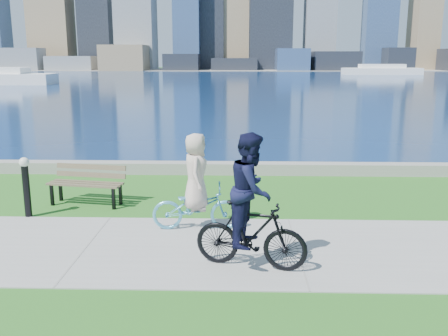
% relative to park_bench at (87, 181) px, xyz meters
% --- Properties ---
extents(ground, '(320.00, 320.00, 0.00)m').
position_rel_park_bench_xyz_m(ground, '(0.82, -2.88, -0.58)').
color(ground, '#205D18').
rests_on(ground, ground).
extents(concrete_path, '(80.00, 3.50, 0.02)m').
position_rel_park_bench_xyz_m(concrete_path, '(0.82, -2.88, -0.57)').
color(concrete_path, gray).
rests_on(concrete_path, ground).
extents(seawall, '(90.00, 0.50, 0.35)m').
position_rel_park_bench_xyz_m(seawall, '(0.82, 3.32, -0.41)').
color(seawall, gray).
rests_on(seawall, ground).
extents(bay_water, '(320.00, 131.00, 0.01)m').
position_rel_park_bench_xyz_m(bay_water, '(0.82, 69.12, -0.58)').
color(bay_water, navy).
rests_on(bay_water, ground).
extents(far_shore, '(320.00, 30.00, 0.12)m').
position_rel_park_bench_xyz_m(far_shore, '(0.82, 127.12, -0.52)').
color(far_shore, gray).
rests_on(far_shore, ground).
extents(ferry_far, '(15.16, 4.33, 2.06)m').
position_rel_park_bench_xyz_m(ferry_far, '(31.87, 90.01, 0.27)').
color(ferry_far, white).
rests_on(ferry_far, ground).
extents(park_bench, '(1.92, 0.93, 0.95)m').
position_rel_park_bench_xyz_m(park_bench, '(0.00, 0.00, 0.00)').
color(park_bench, black).
rests_on(park_bench, ground).
extents(bollard_lamp, '(0.22, 0.22, 1.38)m').
position_rel_park_bench_xyz_m(bollard_lamp, '(-1.05, -1.08, 0.21)').
color(bollard_lamp, black).
rests_on(bollard_lamp, ground).
extents(cyclist_woman, '(0.75, 1.87, 2.03)m').
position_rel_park_bench_xyz_m(cyclist_woman, '(2.83, -1.81, 0.19)').
color(cyclist_woman, '#57B2D5').
rests_on(cyclist_woman, ground).
extents(cyclist_man, '(1.03, 2.01, 2.34)m').
position_rel_park_bench_xyz_m(cyclist_man, '(3.92, -3.73, 0.42)').
color(cyclist_man, black).
rests_on(cyclist_man, ground).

